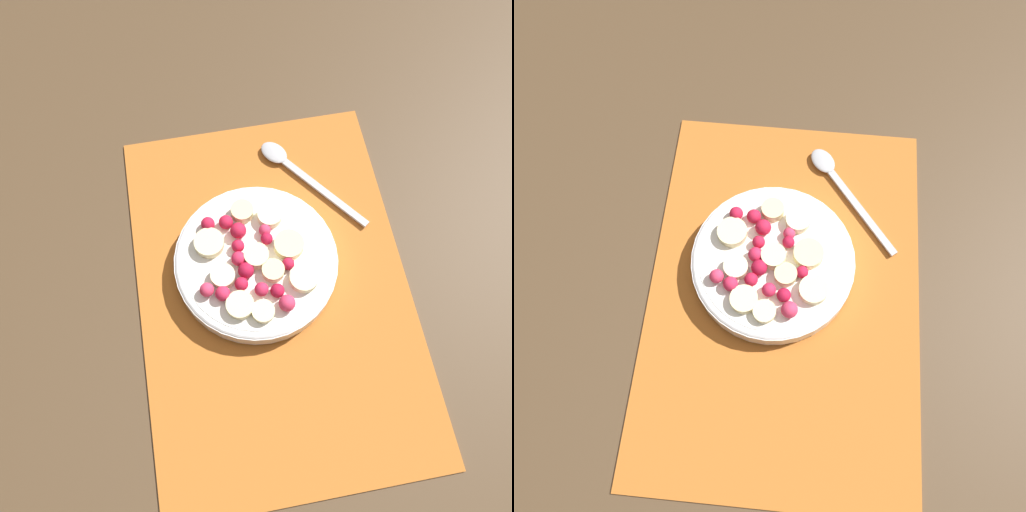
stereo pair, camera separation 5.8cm
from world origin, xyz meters
The scene contains 4 objects.
ground_plane centered at (0.00, 0.00, 0.00)m, with size 3.00×3.00×0.00m, color #4C3823.
placemat centered at (0.00, 0.00, 0.00)m, with size 0.47×0.33×0.01m.
fruit_bowl centered at (-0.03, -0.02, 0.02)m, with size 0.19×0.19×0.05m.
spoon centered at (-0.16, 0.06, 0.01)m, with size 0.15×0.12×0.01m.
Camera 2 is at (0.18, 0.00, 0.58)m, focal length 35.00 mm.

